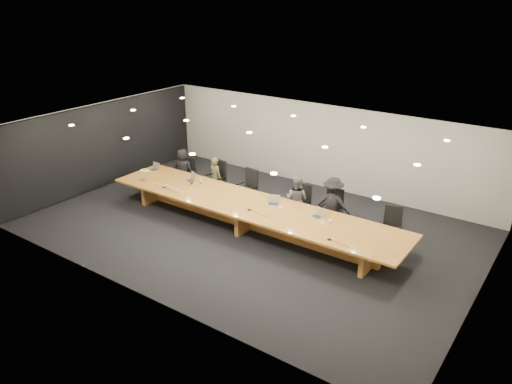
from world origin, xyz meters
TOP-DOWN VIEW (x-y plane):
  - ground at (0.00, 0.00)m, footprint 12.00×12.00m
  - back_wall at (0.00, 4.00)m, footprint 12.00×0.02m
  - left_wall_panel at (-5.94, 0.00)m, footprint 0.08×7.84m
  - conference_table at (0.00, 0.00)m, footprint 9.00×1.80m
  - chair_far_left at (-3.47, 1.25)m, footprint 0.63×0.63m
  - chair_left at (-2.29, 1.31)m, footprint 0.69×0.69m
  - chair_mid_left at (-1.01, 1.25)m, footprint 0.67×0.67m
  - chair_mid_right at (0.83, 1.33)m, footprint 0.62×0.62m
  - chair_right at (1.87, 1.24)m, footprint 0.66×0.66m
  - chair_far_right at (3.59, 1.24)m, footprint 0.68×0.68m
  - person_a at (-3.55, 1.15)m, footprint 0.75×0.57m
  - person_b at (-2.24, 1.24)m, footprint 0.52×0.38m
  - person_c at (0.82, 1.13)m, footprint 0.69×0.55m
  - person_d at (1.91, 1.20)m, footprint 1.11×0.76m
  - laptop_a at (-4.13, 0.40)m, footprint 0.33×0.25m
  - laptop_b at (-2.51, 0.34)m, footprint 0.42×0.37m
  - laptop_d at (0.56, 0.32)m, footprint 0.39×0.34m
  - laptop_e at (1.92, 0.30)m, footprint 0.38×0.33m
  - water_bottle at (-1.95, 0.21)m, footprint 0.09×0.09m
  - amber_mug at (-2.29, 0.18)m, footprint 0.11×0.11m
  - paper_cup_near at (0.90, 0.15)m, footprint 0.08×0.08m
  - paper_cup_far at (2.37, 0.19)m, footprint 0.10×0.10m
  - notepad at (-4.35, 0.22)m, footprint 0.33×0.29m
  - lime_gadget at (-4.35, 0.24)m, footprint 0.20×0.14m
  - av_box at (-3.72, -0.43)m, footprint 0.22×0.17m
  - mic_left at (-2.78, -0.49)m, footprint 0.15×0.15m
  - mic_center at (0.23, -0.34)m, footprint 0.15×0.15m
  - mic_right at (2.76, -0.62)m, footprint 0.16×0.16m

SIDE VIEW (x-z plane):
  - ground at x=0.00m, z-range 0.00..0.00m
  - conference_table at x=0.00m, z-range 0.15..0.90m
  - chair_far_left at x=-3.47m, z-range 0.00..1.05m
  - chair_mid_right at x=0.83m, z-range 0.00..1.07m
  - chair_far_right at x=3.59m, z-range 0.00..1.10m
  - chair_mid_left at x=-1.01m, z-range 0.00..1.17m
  - chair_right at x=1.87m, z-range 0.00..1.18m
  - chair_left at x=-2.29m, z-range 0.00..1.18m
  - person_b at x=-2.24m, z-range 0.00..1.32m
  - person_a at x=-3.55m, z-range 0.00..1.37m
  - person_c at x=0.82m, z-range 0.00..1.38m
  - notepad at x=-4.35m, z-range 0.75..0.77m
  - av_box at x=-3.72m, z-range 0.75..0.78m
  - mic_left at x=-2.78m, z-range 0.75..0.78m
  - mic_right at x=2.76m, z-range 0.75..0.78m
  - mic_center at x=0.23m, z-range 0.75..0.78m
  - lime_gadget at x=-4.35m, z-range 0.77..0.79m
  - person_d at x=1.91m, z-range 0.00..1.57m
  - paper_cup_near at x=0.90m, z-range 0.75..0.84m
  - paper_cup_far at x=2.37m, z-range 0.75..0.85m
  - amber_mug at x=-2.29m, z-range 0.75..0.86m
  - water_bottle at x=-1.95m, z-range 0.75..0.98m
  - laptop_e at x=1.92m, z-range 0.75..0.99m
  - laptop_a at x=-4.13m, z-range 0.75..1.00m
  - laptop_d at x=0.56m, z-range 0.75..1.01m
  - laptop_b at x=-2.51m, z-range 0.75..1.02m
  - left_wall_panel at x=-5.94m, z-range 0.00..2.74m
  - back_wall at x=0.00m, z-range 0.00..2.80m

